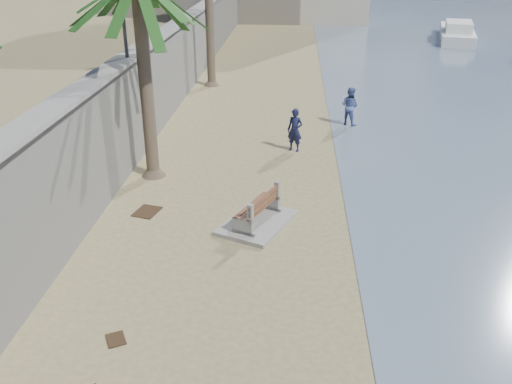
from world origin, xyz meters
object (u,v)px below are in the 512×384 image
object	(u,v)px
bench_far	(257,212)
yacht_far	(457,35)
person_a	(295,127)
person_b	(350,104)

from	to	relation	value
bench_far	yacht_far	world-z (taller)	yacht_far
bench_far	person_a	world-z (taller)	person_a
person_b	yacht_far	size ratio (longest dim) A/B	0.21
bench_far	yacht_far	bearing A→B (deg)	66.79
bench_far	person_a	bearing A→B (deg)	80.42
bench_far	person_a	distance (m)	5.96
yacht_far	person_a	bearing A→B (deg)	166.56
person_a	person_b	distance (m)	4.04
bench_far	person_b	xyz separation A→B (m)	(3.27, 9.18, 0.48)
person_a	yacht_far	bearing A→B (deg)	87.72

